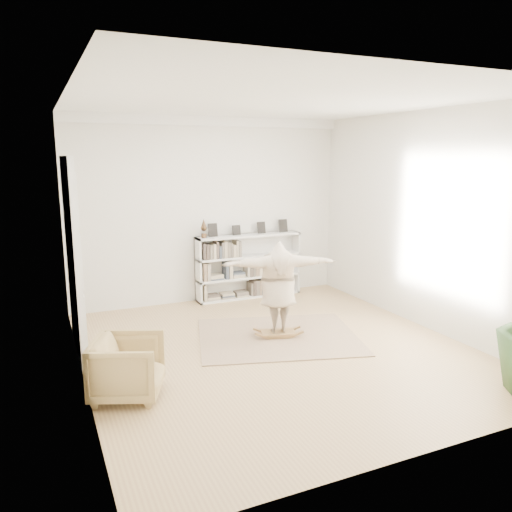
{
  "coord_description": "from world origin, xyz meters",
  "views": [
    {
      "loc": [
        -3.18,
        -6.34,
        2.85
      ],
      "look_at": [
        -0.17,
        0.4,
        1.37
      ],
      "focal_mm": 35.0,
      "sensor_mm": 36.0,
      "label": 1
    }
  ],
  "objects_px": {
    "bookshelf": "(248,267)",
    "person": "(278,285)",
    "rocker_board": "(278,333)",
    "armchair": "(128,367)"
  },
  "relations": [
    {
      "from": "armchair",
      "to": "person",
      "type": "height_order",
      "value": "person"
    },
    {
      "from": "bookshelf",
      "to": "armchair",
      "type": "relative_size",
      "value": 2.71
    },
    {
      "from": "bookshelf",
      "to": "person",
      "type": "xyz_separation_m",
      "value": [
        -0.5,
        -2.36,
        0.23
      ]
    },
    {
      "from": "armchair",
      "to": "rocker_board",
      "type": "height_order",
      "value": "armchair"
    },
    {
      "from": "armchair",
      "to": "person",
      "type": "xyz_separation_m",
      "value": [
        2.55,
        1.06,
        0.5
      ]
    },
    {
      "from": "rocker_board",
      "to": "person",
      "type": "height_order",
      "value": "person"
    },
    {
      "from": "armchair",
      "to": "rocker_board",
      "type": "distance_m",
      "value": 2.77
    },
    {
      "from": "rocker_board",
      "to": "armchair",
      "type": "bearing_deg",
      "value": -141.34
    },
    {
      "from": "rocker_board",
      "to": "person",
      "type": "bearing_deg",
      "value": -64.49
    },
    {
      "from": "bookshelf",
      "to": "person",
      "type": "height_order",
      "value": "bookshelf"
    }
  ]
}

